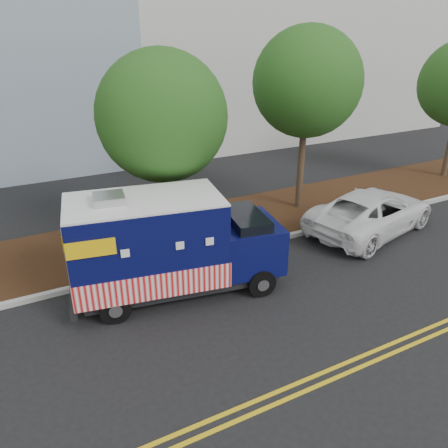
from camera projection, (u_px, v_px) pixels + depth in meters
ground at (217, 281)px, 12.92m from camera, size 120.00×120.00×0.00m
curb at (197, 258)px, 14.02m from camera, size 120.00×0.18×0.15m
mulch_strip at (173, 233)px, 15.72m from camera, size 120.00×4.00×0.15m
centerline_near at (310, 378)px, 9.31m from camera, size 120.00×0.10×0.01m
centerline_far at (318, 386)px, 9.11m from camera, size 120.00×0.10×0.01m
tree_b at (162, 117)px, 13.08m from camera, size 3.96×3.96×6.39m
tree_c at (307, 83)px, 15.93m from camera, size 4.01×4.01×7.03m
sign_post at (85, 244)px, 12.46m from camera, size 0.06×0.06×2.40m
food_truck at (167, 248)px, 11.82m from camera, size 6.10×3.09×3.07m
white_car at (371, 212)px, 15.80m from camera, size 5.91×3.73×1.52m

